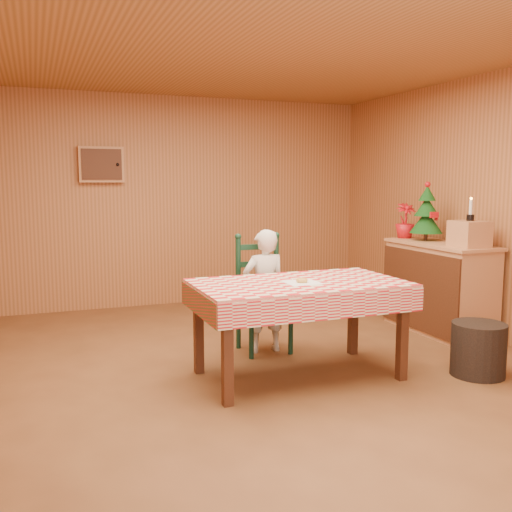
{
  "coord_description": "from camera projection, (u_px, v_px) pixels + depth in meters",
  "views": [
    {
      "loc": [
        -1.66,
        -4.08,
        1.55
      ],
      "look_at": [
        0.0,
        0.2,
        0.95
      ],
      "focal_mm": 40.0,
      "sensor_mm": 36.0,
      "label": 1
    }
  ],
  "objects": [
    {
      "name": "ladder_chair",
      "position": [
        262.0,
        296.0,
        5.24
      ],
      "size": [
        0.44,
        0.4,
        1.08
      ],
      "color": "black",
      "rests_on": "ground"
    },
    {
      "name": "donut",
      "position": [
        302.0,
        280.0,
        4.43
      ],
      "size": [
        0.11,
        0.11,
        0.03
      ],
      "primitive_type": "torus",
      "rotation": [
        0.0,
        0.0,
        0.25
      ],
      "color": "gold",
      "rests_on": "napkin"
    },
    {
      "name": "dining_table",
      "position": [
        299.0,
        292.0,
        4.49
      ],
      "size": [
        1.66,
        0.96,
        0.77
      ],
      "color": "#4A2413",
      "rests_on": "ground"
    },
    {
      "name": "napkin",
      "position": [
        302.0,
        282.0,
        4.43
      ],
      "size": [
        0.26,
        0.26,
        0.0
      ],
      "primitive_type": "cube",
      "rotation": [
        0.0,
        0.0,
        0.01
      ],
      "color": "white",
      "rests_on": "dining_table"
    },
    {
      "name": "cabin_walls",
      "position": [
        242.0,
        149.0,
        4.82
      ],
      "size": [
        5.1,
        6.05,
        2.65
      ],
      "color": "#A96A3D",
      "rests_on": "ground"
    },
    {
      "name": "christmas_tree",
      "position": [
        427.0,
        214.0,
        6.01
      ],
      "size": [
        0.34,
        0.34,
        0.62
      ],
      "color": "#4A2413",
      "rests_on": "shelf_unit"
    },
    {
      "name": "flower_arrangement",
      "position": [
        405.0,
        221.0,
        6.28
      ],
      "size": [
        0.25,
        0.25,
        0.39
      ],
      "primitive_type": "imported",
      "rotation": [
        0.0,
        0.0,
        -0.15
      ],
      "color": "#B61017",
      "rests_on": "shelf_unit"
    },
    {
      "name": "shelf_unit",
      "position": [
        439.0,
        288.0,
        5.87
      ],
      "size": [
        0.54,
        1.24,
        0.93
      ],
      "color": "tan",
      "rests_on": "ground"
    },
    {
      "name": "seated_child",
      "position": [
        264.0,
        291.0,
        5.18
      ],
      "size": [
        0.41,
        0.27,
        1.12
      ],
      "primitive_type": "imported",
      "rotation": [
        0.0,
        0.0,
        3.14
      ],
      "color": "silver",
      "rests_on": "ground"
    },
    {
      "name": "storage_bin",
      "position": [
        478.0,
        349.0,
        4.57
      ],
      "size": [
        0.51,
        0.51,
        0.43
      ],
      "primitive_type": "cylinder",
      "rotation": [
        0.0,
        0.0,
        0.23
      ],
      "color": "black",
      "rests_on": "ground"
    },
    {
      "name": "crate",
      "position": [
        469.0,
        234.0,
        5.43
      ],
      "size": [
        0.3,
        0.3,
        0.25
      ],
      "primitive_type": "cube",
      "rotation": [
        0.0,
        0.0,
        0.0
      ],
      "color": "tan",
      "rests_on": "shelf_unit"
    },
    {
      "name": "candle_set",
      "position": [
        470.0,
        214.0,
        5.4
      ],
      "size": [
        0.07,
        0.07,
        0.22
      ],
      "color": "black",
      "rests_on": "crate"
    },
    {
      "name": "ground",
      "position": [
        265.0,
        376.0,
        4.57
      ],
      "size": [
        6.0,
        6.0,
        0.0
      ],
      "primitive_type": "plane",
      "color": "brown",
      "rests_on": "ground"
    }
  ]
}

